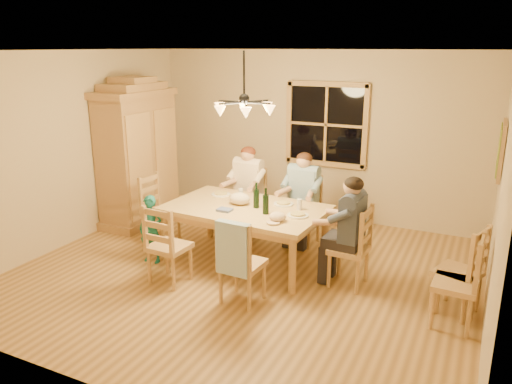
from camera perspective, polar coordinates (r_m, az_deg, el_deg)
The scene contains 33 objects.
floor at distance 6.37m, azimuth -1.23°, elevation -9.20°, with size 5.50×5.50×0.00m, color olive.
ceiling at distance 5.75m, azimuth -1.40°, elevation 15.88°, with size 5.50×5.00×0.02m, color white.
wall_back at distance 8.18m, azimuth 6.70°, elevation 6.40°, with size 5.50×0.02×2.70m, color #CDB291.
wall_left at distance 7.54m, azimuth -20.34°, elevation 4.65°, with size 0.02×5.00×2.70m, color #CDB291.
wall_right at distance 5.31m, azimuth 26.20°, elevation -0.63°, with size 0.02×5.00×2.70m, color #CDB291.
window at distance 8.05m, azimuth 8.03°, elevation 7.64°, with size 1.30×0.06×1.30m.
painting at distance 6.42m, azimuth 26.22°, elevation 4.38°, with size 0.06×0.78×0.64m.
chandelier at distance 5.79m, azimuth -1.36°, elevation 9.70°, with size 0.77×0.68×0.71m.
armoire at distance 8.13m, azimuth -13.32°, elevation 3.90°, with size 0.66×1.40×2.30m.
dining_table at distance 6.45m, azimuth -1.20°, elevation -2.51°, with size 2.08×1.33×0.76m.
chair_far_left at distance 7.58m, azimuth -0.92°, elevation -2.46°, with size 0.46×0.44×0.99m.
chair_far_right at distance 7.21m, azimuth 5.30°, elevation -3.55°, with size 0.46×0.44×0.99m.
chair_near_left at distance 6.11m, azimuth -9.82°, elevation -7.48°, with size 0.46×0.44×0.99m.
chair_near_right at distance 5.59m, azimuth -1.55°, elevation -9.59°, with size 0.46×0.44×0.99m.
chair_end_left at distance 7.33m, azimuth -10.75°, elevation -3.44°, with size 0.44×0.46×0.99m.
chair_end_right at distance 6.05m, azimuth 10.50°, elevation -7.76°, with size 0.44×0.46×0.99m.
adult_woman at distance 7.43m, azimuth -0.94°, elevation 1.47°, with size 0.41×0.44×0.87m.
adult_plaid_man at distance 7.04m, azimuth 5.42°, elevation 0.57°, with size 0.41×0.44×0.87m.
adult_slate_man at distance 5.86m, azimuth 10.77°, elevation -2.94°, with size 0.44×0.41×0.87m.
towel at distance 5.28m, azimuth -2.62°, elevation -6.50°, with size 0.38×0.10×0.58m, color #9EBCD6.
wine_bottle_a at distance 6.33m, azimuth 0.03°, elevation -0.37°, with size 0.08×0.08×0.33m, color black.
wine_bottle_b at distance 6.10m, azimuth 1.12°, elevation -1.04°, with size 0.08×0.08×0.33m, color black.
plate_woman at distance 6.93m, azimuth -4.04°, elevation -0.27°, with size 0.26×0.26×0.02m, color white.
plate_plaid at distance 6.50m, azimuth 3.16°, elevation -1.38°, with size 0.26×0.26×0.02m, color white.
plate_slate at distance 6.08m, azimuth 4.79°, elevation -2.68°, with size 0.26×0.26×0.02m, color white.
wine_glass_a at distance 6.73m, azimuth -1.74°, elevation -0.21°, with size 0.06×0.06×0.14m, color silver.
wine_glass_b at distance 6.30m, azimuth 4.99°, elevation -1.42°, with size 0.06×0.06×0.14m, color silver.
cap at distance 5.89m, azimuth 2.47°, elevation -2.83°, with size 0.20×0.20×0.11m, color #CEAD89.
napkin at distance 6.26m, azimuth -3.61°, elevation -2.05°, with size 0.18×0.14×0.03m, color #536099.
cloth_bundle at distance 6.50m, azimuth -1.89°, elevation -0.76°, with size 0.28×0.22×0.15m, color #C9B392.
child at distance 6.66m, azimuth -11.91°, elevation -4.19°, with size 0.33×0.22×0.90m, color #197172.
chair_spare_front at distance 5.52m, azimuth 21.65°, elevation -11.19°, with size 0.44×0.46×0.99m.
chair_spare_back at distance 5.78m, azimuth 21.90°, elevation -9.93°, with size 0.54×0.55×0.99m.
Camera 1 is at (2.61, -5.12, 2.75)m, focal length 35.00 mm.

